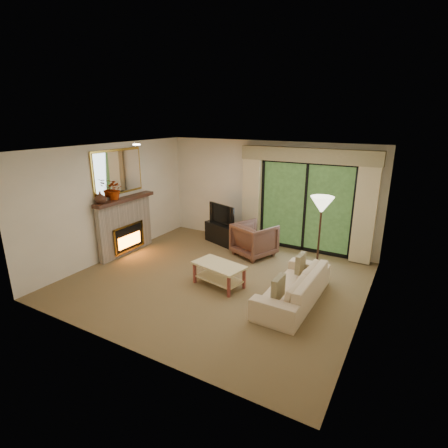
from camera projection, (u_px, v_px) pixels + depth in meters
The scene contains 22 objects.
floor at pixel (217, 280), 7.04m from camera, with size 5.50×5.50×0.00m, color brown.
ceiling at pixel (216, 149), 6.27m from camera, with size 5.50×5.50×0.00m, color silver.
wall_back at pixel (267, 194), 8.74m from camera, with size 5.00×5.00×0.00m, color beige.
wall_front at pixel (119, 264), 4.58m from camera, with size 5.00×5.00×0.00m, color beige.
wall_left at pixel (113, 201), 7.96m from camera, with size 5.00×5.00×0.00m, color beige.
wall_right at pixel (370, 243), 5.36m from camera, with size 5.00×5.00×0.00m, color beige.
fireplace at pixel (125, 226), 8.25m from camera, with size 0.24×1.70×1.37m, color gray, non-canonical shape.
mirror at pixel (118, 172), 7.92m from camera, with size 0.07×1.45×1.02m, color #B58B33, non-canonical shape.
sliding_door at pixel (305, 207), 8.28m from camera, with size 2.26×0.10×2.16m, color black, non-canonical shape.
curtain_left at pixel (252, 197), 8.80m from camera, with size 0.45×0.18×2.35m, color #CCB688.
curtain_right at pixel (365, 211), 7.52m from camera, with size 0.45×0.18×2.35m, color #CCB688.
cornice at pixel (308, 155), 7.84m from camera, with size 3.20×0.24×0.32m, color #94845C.
media_console at pixel (224, 233), 9.03m from camera, with size 1.04×0.47×0.52m, color black.
tv at pixel (224, 214), 8.87m from camera, with size 0.91×0.12×0.52m, color black.
armchair at pixel (254, 240), 8.18m from camera, with size 0.84×0.86×0.78m, color brown.
sofa at pixel (293, 286), 6.16m from camera, with size 2.01×0.79×0.59m, color beige.
pillow_near at pixel (278, 288), 5.65m from camera, with size 0.10×0.38×0.38m, color #4D4026.
pillow_far at pixel (301, 263), 6.61m from camera, with size 0.10×0.36×0.36m, color #4D4026.
coffee_table at pixel (219, 275), 6.75m from camera, with size 1.00×0.55×0.45m, color beige, non-canonical shape.
floor_lamp at pixel (319, 238), 6.91m from camera, with size 0.45×0.45×1.69m, color white, non-canonical shape.
vase at pixel (100, 197), 7.45m from camera, with size 0.25×0.25×0.26m, color #391F15.
branches at pixel (114, 189), 7.76m from camera, with size 0.42×0.36×0.46m, color #932A06.
Camera 1 is at (3.29, -5.48, 3.16)m, focal length 28.00 mm.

